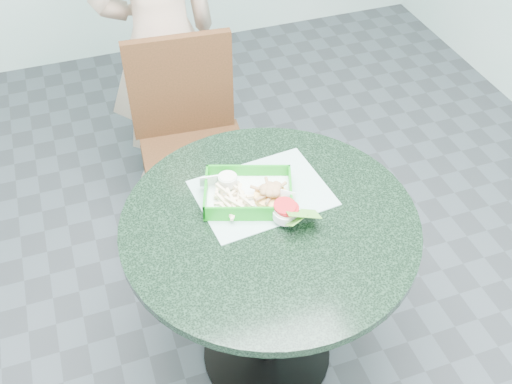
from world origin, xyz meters
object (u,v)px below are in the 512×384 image
object	(u,v)px
diner_person	(161,35)
sauce_ramekin	(225,189)
food_basket	(248,200)
crab_sandwich	(271,191)
dining_chair	(190,133)
cafe_table	(269,259)

from	to	relation	value
diner_person	sauce_ramekin	bearing A→B (deg)	76.73
food_basket	crab_sandwich	size ratio (longest dim) A/B	2.55
dining_chair	diner_person	size ratio (longest dim) A/B	0.57
dining_chair	diner_person	distance (m)	0.45
diner_person	sauce_ramekin	size ratio (longest dim) A/B	26.19
dining_chair	sauce_ramekin	bearing A→B (deg)	-88.52
diner_person	crab_sandwich	xyz separation A→B (m)	(0.12, -1.07, -0.01)
cafe_table	diner_person	xyz separation A→B (m)	(-0.08, 1.16, 0.23)
diner_person	food_basket	world-z (taller)	diner_person
food_basket	dining_chair	bearing A→B (deg)	92.29
cafe_table	sauce_ramekin	size ratio (longest dim) A/B	15.05
cafe_table	sauce_ramekin	xyz separation A→B (m)	(-0.10, 0.14, 0.22)
cafe_table	dining_chair	world-z (taller)	dining_chair
food_basket	sauce_ramekin	size ratio (longest dim) A/B	4.43
cafe_table	food_basket	distance (m)	0.22
dining_chair	diner_person	xyz separation A→B (m)	(-0.02, 0.36, 0.28)
dining_chair	diner_person	world-z (taller)	diner_person
cafe_table	sauce_ramekin	world-z (taller)	sauce_ramekin
cafe_table	diner_person	distance (m)	1.18
cafe_table	food_basket	xyz separation A→B (m)	(-0.03, 0.11, 0.19)
diner_person	crab_sandwich	bearing A→B (deg)	84.12
sauce_ramekin	dining_chair	bearing A→B (deg)	86.72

